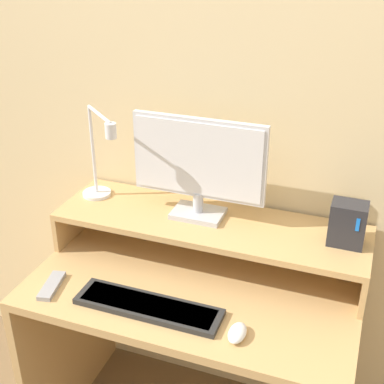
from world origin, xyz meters
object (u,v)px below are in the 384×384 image
(keyboard, at_px, (148,306))
(mouse, at_px, (237,333))
(monitor, at_px, (199,165))
(router_dock, at_px, (348,224))
(remote_control, at_px, (52,286))
(desk_lamp, at_px, (99,164))

(keyboard, bearing_deg, mouse, -4.91)
(monitor, distance_m, mouse, 0.56)
(router_dock, relative_size, remote_control, 0.94)
(desk_lamp, xyz_separation_m, router_dock, (0.87, 0.01, -0.08))
(desk_lamp, height_order, mouse, desk_lamp)
(mouse, bearing_deg, router_dock, 56.46)
(router_dock, xyz_separation_m, keyboard, (-0.54, -0.34, -0.21))
(router_dock, xyz_separation_m, mouse, (-0.25, -0.37, -0.21))
(monitor, bearing_deg, keyboard, -96.05)
(keyboard, xyz_separation_m, remote_control, (-0.34, -0.01, -0.00))
(monitor, xyz_separation_m, router_dock, (0.50, -0.01, -0.12))
(router_dock, height_order, keyboard, router_dock)
(mouse, bearing_deg, monitor, 124.08)
(desk_lamp, bearing_deg, monitor, 3.27)
(keyboard, distance_m, remote_control, 0.34)
(mouse, bearing_deg, keyboard, 175.09)
(router_dock, distance_m, keyboard, 0.67)
(mouse, distance_m, remote_control, 0.63)
(monitor, height_order, mouse, monitor)
(remote_control, bearing_deg, router_dock, 22.10)
(desk_lamp, height_order, keyboard, desk_lamp)
(desk_lamp, relative_size, remote_control, 2.31)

